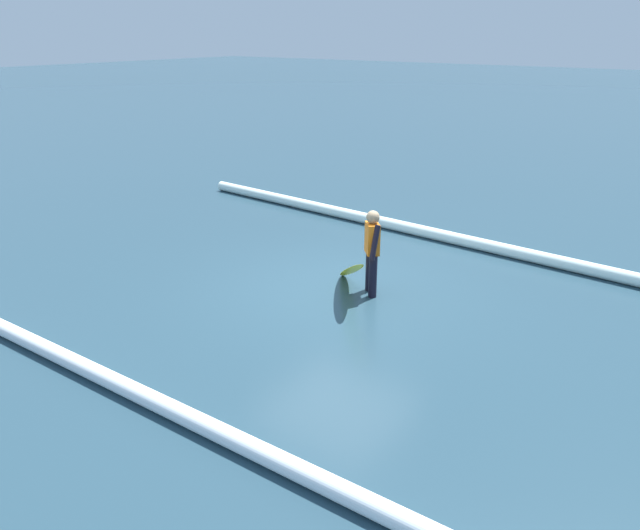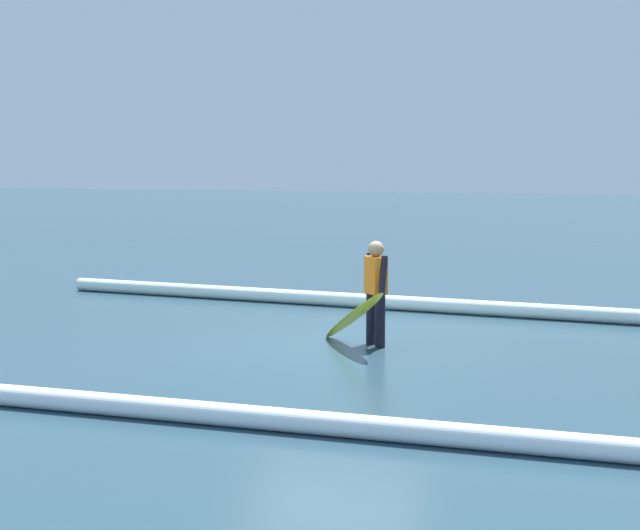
% 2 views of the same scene
% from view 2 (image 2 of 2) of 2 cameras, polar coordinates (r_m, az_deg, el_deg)
% --- Properties ---
extents(ground_plane, '(137.05, 137.05, 0.00)m').
position_cam_2_polar(ground_plane, '(13.46, 0.80, -4.73)').
color(ground_plane, '#25414F').
extents(surfer, '(0.38, 0.52, 1.45)m').
position_cam_2_polar(surfer, '(13.29, 3.31, -1.31)').
color(surfer, black).
rests_on(surfer, ground_plane).
extents(surfboard, '(1.37, 1.43, 0.89)m').
position_cam_2_polar(surfboard, '(13.20, 1.96, -3.04)').
color(surfboard, yellow).
rests_on(surfboard, ground_plane).
extents(wave_crest_foreground, '(16.43, 1.22, 0.25)m').
position_cam_2_polar(wave_crest_foreground, '(16.21, 9.98, -2.53)').
color(wave_crest_foreground, white).
rests_on(wave_crest_foreground, ground_plane).
extents(wave_crest_midground, '(15.23, 0.55, 0.22)m').
position_cam_2_polar(wave_crest_midground, '(9.81, -10.42, -8.25)').
color(wave_crest_midground, white).
rests_on(wave_crest_midground, ground_plane).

